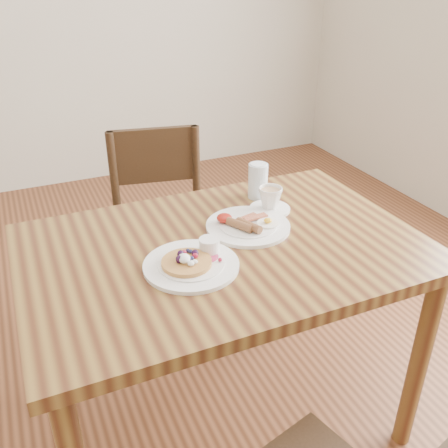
% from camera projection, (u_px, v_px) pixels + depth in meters
% --- Properties ---
extents(ground, '(5.00, 5.00, 0.00)m').
position_uv_depth(ground, '(224.00, 417.00, 1.86)').
color(ground, '#4F2A16').
rests_on(ground, ground).
extents(dining_table, '(1.20, 0.80, 0.75)m').
position_uv_depth(dining_table, '(224.00, 272.00, 1.55)').
color(dining_table, brown).
rests_on(dining_table, ground).
extents(chair_far, '(0.49, 0.49, 0.88)m').
position_uv_depth(chair_far, '(162.00, 224.00, 2.16)').
color(chair_far, '#311E12').
rests_on(chair_far, ground).
extents(pancake_plate, '(0.27, 0.27, 0.06)m').
position_uv_depth(pancake_plate, '(192.00, 262.00, 1.40)').
color(pancake_plate, white).
rests_on(pancake_plate, dining_table).
extents(breakfast_plate, '(0.27, 0.27, 0.04)m').
position_uv_depth(breakfast_plate, '(247.00, 225.00, 1.59)').
color(breakfast_plate, white).
rests_on(breakfast_plate, dining_table).
extents(teacup_saucer, '(0.14, 0.14, 0.08)m').
position_uv_depth(teacup_saucer, '(270.00, 200.00, 1.69)').
color(teacup_saucer, white).
rests_on(teacup_saucer, dining_table).
extents(water_glass, '(0.07, 0.07, 0.13)m').
position_uv_depth(water_glass, '(258.00, 181.00, 1.77)').
color(water_glass, silver).
rests_on(water_glass, dining_table).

